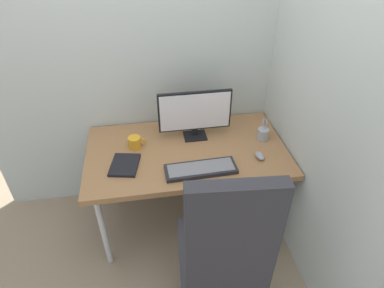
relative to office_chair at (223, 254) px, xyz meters
The scene contains 12 objects.
ground_plane 1.02m from the office_chair, 94.95° to the left, with size 8.00×8.00×0.00m, color gray.
wall_back 1.46m from the office_chair, 93.26° to the left, with size 2.89×0.04×2.80m, color #B7C1BC.
wall_side_right 1.18m from the office_chair, 42.28° to the left, with size 0.04×2.29×2.80m, color #B7C1BC.
desk 0.81m from the office_chair, 94.95° to the left, with size 1.38×0.79×0.70m.
office_chair is the anchor object (origin of this frame).
filing_cabinet 0.96m from the office_chair, 65.53° to the left, with size 0.47×0.55×0.55m.
monitor 1.00m from the office_chair, 89.20° to the left, with size 0.52×0.13×0.36m.
keyboard 0.58m from the office_chair, 91.40° to the left, with size 0.46×0.17×0.03m.
mouse 0.76m from the office_chair, 57.89° to the left, with size 0.05×0.09×0.04m, color gray.
pen_holder 0.98m from the office_chair, 59.77° to the left, with size 0.08×0.08×0.18m.
notebook 0.86m from the office_chair, 125.41° to the left, with size 0.17×0.22×0.02m, color black.
coffee_mug 1.00m from the office_chair, 115.24° to the left, with size 0.12×0.09×0.08m.
Camera 1 is at (-0.26, -1.80, 2.09)m, focal length 30.78 mm.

